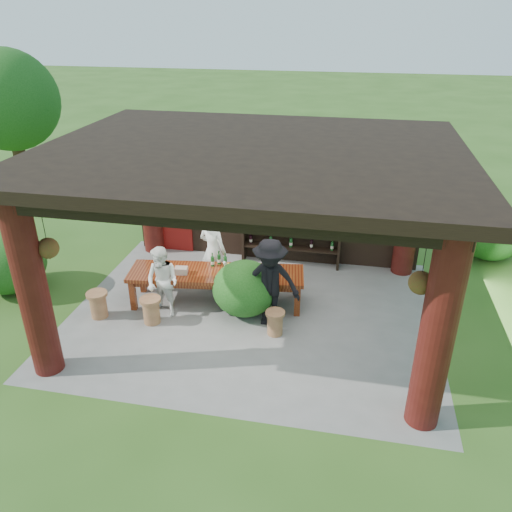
% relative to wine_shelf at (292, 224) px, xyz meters
% --- Properties ---
extents(ground, '(90.00, 90.00, 0.00)m').
position_rel_wine_shelf_xyz_m(ground, '(-0.46, -2.45, -1.06)').
color(ground, '#2D5119').
rests_on(ground, ground).
extents(pavilion, '(7.50, 6.00, 3.60)m').
position_rel_wine_shelf_xyz_m(pavilion, '(-0.47, -2.02, 1.07)').
color(pavilion, slate).
rests_on(pavilion, ground).
extents(wine_shelf, '(2.40, 0.37, 2.12)m').
position_rel_wine_shelf_xyz_m(wine_shelf, '(0.00, 0.00, 0.00)').
color(wine_shelf, black).
rests_on(wine_shelf, ground).
extents(tasting_table, '(3.75, 1.41, 0.75)m').
position_rel_wine_shelf_xyz_m(tasting_table, '(-1.29, -2.16, -0.43)').
color(tasting_table, '#50190B').
rests_on(tasting_table, ground).
extents(stool_near_left, '(0.42, 0.42, 0.56)m').
position_rel_wine_shelf_xyz_m(stool_near_left, '(-2.38, -3.14, -0.77)').
color(stool_near_left, brown).
rests_on(stool_near_left, ground).
extents(stool_near_right, '(0.38, 0.38, 0.50)m').
position_rel_wine_shelf_xyz_m(stool_near_right, '(0.11, -3.05, -0.80)').
color(stool_near_right, brown).
rests_on(stool_near_right, ground).
extents(stool_far_left, '(0.43, 0.43, 0.56)m').
position_rel_wine_shelf_xyz_m(stool_far_left, '(-3.52, -3.15, -0.76)').
color(stool_far_left, brown).
rests_on(stool_far_left, ground).
extents(host, '(0.77, 0.64, 1.82)m').
position_rel_wine_shelf_xyz_m(host, '(-1.53, -1.51, -0.15)').
color(host, white).
rests_on(host, ground).
extents(guest_woman, '(0.87, 0.76, 1.50)m').
position_rel_wine_shelf_xyz_m(guest_woman, '(-2.24, -2.78, -0.31)').
color(guest_woman, white).
rests_on(guest_woman, ground).
extents(guest_man, '(1.24, 0.79, 1.83)m').
position_rel_wine_shelf_xyz_m(guest_man, '(-0.06, -2.69, -0.15)').
color(guest_man, black).
rests_on(guest_man, ground).
extents(table_bottles, '(0.35, 0.20, 0.31)m').
position_rel_wine_shelf_xyz_m(table_bottles, '(-1.31, -1.86, -0.16)').
color(table_bottles, '#194C1E').
rests_on(table_bottles, tasting_table).
extents(table_glasses, '(1.03, 0.31, 0.15)m').
position_rel_wine_shelf_xyz_m(table_glasses, '(-0.68, -2.03, -0.24)').
color(table_glasses, silver).
rests_on(table_glasses, tasting_table).
extents(napkin_basket, '(0.28, 0.21, 0.14)m').
position_rel_wine_shelf_xyz_m(napkin_basket, '(-1.98, -2.37, -0.24)').
color(napkin_basket, '#BF6672').
rests_on(napkin_basket, tasting_table).
extents(shrubs, '(15.04, 8.21, 1.36)m').
position_rel_wine_shelf_xyz_m(shrubs, '(1.81, -1.60, -0.51)').
color(shrubs, '#194C14').
rests_on(shrubs, ground).
extents(trees, '(21.26, 9.19, 4.80)m').
position_rel_wine_shelf_xyz_m(trees, '(3.36, -0.90, 2.30)').
color(trees, '#3F2819').
rests_on(trees, ground).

